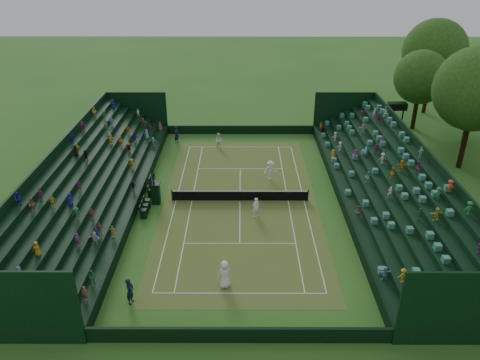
{
  "coord_description": "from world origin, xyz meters",
  "views": [
    {
      "loc": [
        0.1,
        -34.89,
        19.61
      ],
      "look_at": [
        0.0,
        0.0,
        2.0
      ],
      "focal_mm": 35.0,
      "sensor_mm": 36.0,
      "label": 1
    }
  ],
  "objects": [
    {
      "name": "ground",
      "position": [
        0.0,
        0.0,
        0.0
      ],
      "size": [
        160.0,
        160.0,
        0.0
      ],
      "primitive_type": "plane",
      "color": "#2A6821",
      "rests_on": "ground"
    },
    {
      "name": "perimeter_wall_north",
      "position": [
        0.0,
        15.88,
        0.5
      ],
      "size": [
        17.17,
        0.2,
        1.0
      ],
      "primitive_type": "cube",
      "color": "black",
      "rests_on": "ground"
    },
    {
      "name": "perimeter_wall_south",
      "position": [
        0.0,
        -15.88,
        0.5
      ],
      "size": [
        17.17,
        0.2,
        1.0
      ],
      "primitive_type": "cube",
      "color": "black",
      "rests_on": "ground"
    },
    {
      "name": "umpire_chair",
      "position": [
        -7.11,
        -0.38,
        1.2
      ],
      "size": [
        0.89,
        0.89,
        2.8
      ],
      "color": "black",
      "rests_on": "ground"
    },
    {
      "name": "perimeter_wall_east",
      "position": [
        8.48,
        0.0,
        0.5
      ],
      "size": [
        0.2,
        31.77,
        1.0
      ],
      "primitive_type": "cube",
      "color": "black",
      "rests_on": "ground"
    },
    {
      "name": "player_near_west",
      "position": [
        -0.93,
        -11.23,
        0.98
      ],
      "size": [
        1.12,
        0.94,
        1.96
      ],
      "primitive_type": "imported",
      "rotation": [
        0.0,
        0.0,
        3.53
      ],
      "color": "white",
      "rests_on": "ground"
    },
    {
      "name": "perimeter_wall_west",
      "position": [
        -8.48,
        0.0,
        0.5
      ],
      "size": [
        0.2,
        31.77,
        1.0
      ],
      "primitive_type": "cube",
      "color": "black",
      "rests_on": "ground"
    },
    {
      "name": "player_near_east",
      "position": [
        1.26,
        -2.58,
        0.86
      ],
      "size": [
        0.75,
        0.64,
        1.72
      ],
      "primitive_type": "imported",
      "rotation": [
        0.0,
        0.0,
        3.59
      ],
      "color": "white",
      "rests_on": "ground"
    },
    {
      "name": "court_surface",
      "position": [
        0.0,
        0.0,
        0.01
      ],
      "size": [
        12.97,
        26.77,
        0.01
      ],
      "primitive_type": "cube",
      "color": "#417527",
      "rests_on": "ground"
    },
    {
      "name": "line_judge_north",
      "position": [
        -6.99,
        13.04,
        0.96
      ],
      "size": [
        0.71,
        0.83,
        1.93
      ],
      "primitive_type": "imported",
      "rotation": [
        0.0,
        0.0,
        1.15
      ],
      "color": "black",
      "rests_on": "ground"
    },
    {
      "name": "tree_row",
      "position": [
        22.98,
        11.69,
        6.97
      ],
      "size": [
        10.47,
        36.31,
        11.8
      ],
      "color": "black",
      "rests_on": "ground"
    },
    {
      "name": "player_far_east",
      "position": [
        2.8,
        4.11,
        0.95
      ],
      "size": [
        1.37,
        1.01,
        1.9
      ],
      "primitive_type": "imported",
      "rotation": [
        0.0,
        0.0,
        0.27
      ],
      "color": "white",
      "rests_on": "ground"
    },
    {
      "name": "tennis_net",
      "position": [
        0.0,
        0.0,
        0.53
      ],
      "size": [
        11.67,
        0.1,
        1.06
      ],
      "color": "black",
      "rests_on": "ground"
    },
    {
      "name": "player_far_west",
      "position": [
        -2.3,
        11.73,
        0.83
      ],
      "size": [
        0.99,
        0.91,
        1.65
      ],
      "primitive_type": "imported",
      "rotation": [
        0.0,
        0.0,
        -0.43
      ],
      "color": "white",
      "rests_on": "ground"
    },
    {
      "name": "south_grandstand",
      "position": [
        -12.66,
        0.0,
        1.55
      ],
      "size": [
        6.6,
        32.0,
        4.9
      ],
      "color": "black",
      "rests_on": "ground"
    },
    {
      "name": "courtside_chairs",
      "position": [
        -7.72,
        -0.31,
        0.42
      ],
      "size": [
        0.52,
        5.49,
        1.12
      ],
      "color": "black",
      "rests_on": "ground"
    },
    {
      "name": "north_grandstand",
      "position": [
        12.66,
        0.0,
        1.55
      ],
      "size": [
        6.6,
        32.0,
        4.9
      ],
      "color": "black",
      "rests_on": "ground"
    },
    {
      "name": "scoreboard_tower",
      "position": [
        17.75,
        16.0,
        3.14
      ],
      "size": [
        2.0,
        1.0,
        3.7
      ],
      "color": "black",
      "rests_on": "ground"
    },
    {
      "name": "line_judge_south",
      "position": [
        -6.62,
        -12.74,
        0.88
      ],
      "size": [
        0.54,
        0.72,
        1.77
      ],
      "primitive_type": "imported",
      "rotation": [
        0.0,
        0.0,
        1.37
      ],
      "color": "black",
      "rests_on": "ground"
    }
  ]
}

